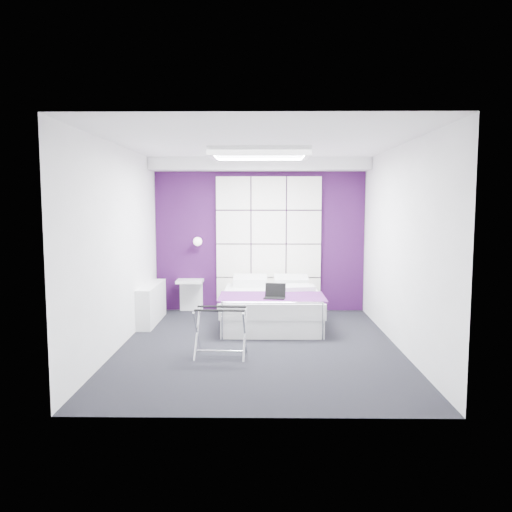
# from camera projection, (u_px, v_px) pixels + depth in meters

# --- Properties ---
(floor) EXTENTS (4.40, 4.40, 0.00)m
(floor) POSITION_uv_depth(u_px,v_px,m) (259.00, 346.00, 6.52)
(floor) COLOR black
(floor) RESTS_ON ground
(ceiling) EXTENTS (4.40, 4.40, 0.00)m
(ceiling) POSITION_uv_depth(u_px,v_px,m) (259.00, 144.00, 6.25)
(ceiling) COLOR white
(ceiling) RESTS_ON wall_back
(wall_back) EXTENTS (3.60, 0.00, 3.60)m
(wall_back) POSITION_uv_depth(u_px,v_px,m) (260.00, 236.00, 8.57)
(wall_back) COLOR white
(wall_back) RESTS_ON floor
(wall_left) EXTENTS (0.00, 4.40, 4.40)m
(wall_left) POSITION_uv_depth(u_px,v_px,m) (119.00, 247.00, 6.40)
(wall_left) COLOR white
(wall_left) RESTS_ON floor
(wall_right) EXTENTS (0.00, 4.40, 4.40)m
(wall_right) POSITION_uv_depth(u_px,v_px,m) (400.00, 247.00, 6.36)
(wall_right) COLOR white
(wall_right) RESTS_ON floor
(accent_wall) EXTENTS (3.58, 0.02, 2.58)m
(accent_wall) POSITION_uv_depth(u_px,v_px,m) (260.00, 236.00, 8.56)
(accent_wall) COLOR #320D3B
(accent_wall) RESTS_ON wall_back
(soffit) EXTENTS (3.58, 0.50, 0.20)m
(soffit) POSITION_uv_depth(u_px,v_px,m) (260.00, 164.00, 8.20)
(soffit) COLOR white
(soffit) RESTS_ON wall_back
(headboard) EXTENTS (1.80, 0.08, 2.30)m
(headboard) POSITION_uv_depth(u_px,v_px,m) (269.00, 244.00, 8.52)
(headboard) COLOR white
(headboard) RESTS_ON wall_back
(skylight) EXTENTS (1.36, 0.86, 0.12)m
(skylight) POSITION_uv_depth(u_px,v_px,m) (259.00, 153.00, 6.85)
(skylight) COLOR white
(skylight) RESTS_ON ceiling
(wall_lamp) EXTENTS (0.15, 0.15, 0.15)m
(wall_lamp) POSITION_uv_depth(u_px,v_px,m) (198.00, 241.00, 8.45)
(wall_lamp) COLOR white
(wall_lamp) RESTS_ON wall_back
(radiator) EXTENTS (0.22, 1.20, 0.60)m
(radiator) POSITION_uv_depth(u_px,v_px,m) (152.00, 303.00, 7.80)
(radiator) COLOR white
(radiator) RESTS_ON floor
(bed) EXTENTS (1.53, 1.84, 0.65)m
(bed) POSITION_uv_depth(u_px,v_px,m) (271.00, 307.00, 7.69)
(bed) COLOR white
(bed) RESTS_ON floor
(nightstand) EXTENTS (0.44, 0.35, 0.05)m
(nightstand) POSITION_uv_depth(u_px,v_px,m) (190.00, 281.00, 8.48)
(nightstand) COLOR white
(nightstand) RESTS_ON wall_back
(luggage_rack) EXTENTS (0.60, 0.45, 0.60)m
(luggage_rack) POSITION_uv_depth(u_px,v_px,m) (221.00, 332.00, 6.06)
(luggage_rack) COLOR silver
(luggage_rack) RESTS_ON floor
(laptop) EXTENTS (0.29, 0.21, 0.21)m
(laptop) POSITION_uv_depth(u_px,v_px,m) (275.00, 295.00, 7.07)
(laptop) COLOR black
(laptop) RESTS_ON bed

